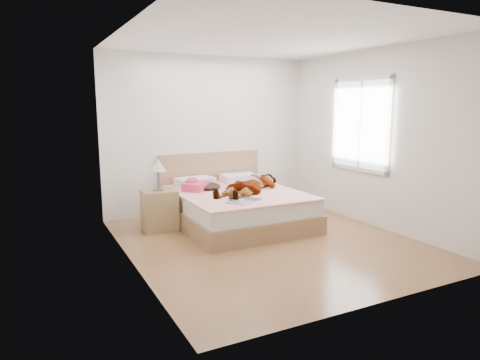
{
  "coord_description": "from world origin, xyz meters",
  "views": [
    {
      "loc": [
        -2.82,
        -4.69,
        1.8
      ],
      "look_at": [
        0.0,
        0.85,
        0.7
      ],
      "focal_mm": 32.0,
      "sensor_mm": 36.0,
      "label": 1
    }
  ],
  "objects": [
    {
      "name": "magazine",
      "position": [
        -0.2,
        0.31,
        0.52
      ],
      "size": [
        0.56,
        0.51,
        0.03
      ],
      "color": "silver",
      "rests_on": "bed"
    },
    {
      "name": "ground",
      "position": [
        0.0,
        0.0,
        0.0
      ],
      "size": [
        4.0,
        4.0,
        0.0
      ],
      "primitive_type": "plane",
      "color": "#513019",
      "rests_on": "ground"
    },
    {
      "name": "bed",
      "position": [
        0.0,
        1.04,
        0.28
      ],
      "size": [
        1.8,
        2.08,
        1.0
      ],
      "color": "olive",
      "rests_on": "ground"
    },
    {
      "name": "nightstand",
      "position": [
        -1.13,
        1.2,
        0.34
      ],
      "size": [
        0.51,
        0.46,
        1.04
      ],
      "color": "olive",
      "rests_on": "ground"
    },
    {
      "name": "room_shell",
      "position": [
        1.77,
        0.3,
        1.5
      ],
      "size": [
        4.0,
        4.0,
        4.0
      ],
      "color": "white",
      "rests_on": "ground"
    },
    {
      "name": "towel",
      "position": [
        -0.53,
        1.32,
        0.59
      ],
      "size": [
        0.48,
        0.48,
        0.2
      ],
      "color": "#FF458B",
      "rests_on": "bed"
    },
    {
      "name": "phone",
      "position": [
        -0.25,
        1.35,
        0.67
      ],
      "size": [
        0.08,
        0.09,
        0.05
      ],
      "primitive_type": "cube",
      "rotation": [
        0.44,
        0.0,
        0.64
      ],
      "color": "silver",
      "rests_on": "bed"
    },
    {
      "name": "coffee_mug",
      "position": [
        -0.26,
        0.46,
        0.56
      ],
      "size": [
        0.12,
        0.09,
        0.09
      ],
      "color": "white",
      "rests_on": "bed"
    },
    {
      "name": "hair",
      "position": [
        -0.32,
        1.4,
        0.55
      ],
      "size": [
        0.51,
        0.6,
        0.08
      ],
      "primitive_type": "ellipsoid",
      "rotation": [
        0.0,
        0.0,
        0.11
      ],
      "color": "black",
      "rests_on": "bed"
    },
    {
      "name": "woman",
      "position": [
        0.25,
        0.95,
        0.62
      ],
      "size": [
        1.7,
        1.48,
        0.23
      ],
      "primitive_type": "imported",
      "rotation": [
        0.0,
        0.0,
        -0.93
      ],
      "color": "white",
      "rests_on": "bed"
    },
    {
      "name": "plush_toy",
      "position": [
        -0.29,
        0.5,
        0.57
      ],
      "size": [
        0.17,
        0.23,
        0.12
      ],
      "color": "black",
      "rests_on": "bed"
    }
  ]
}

